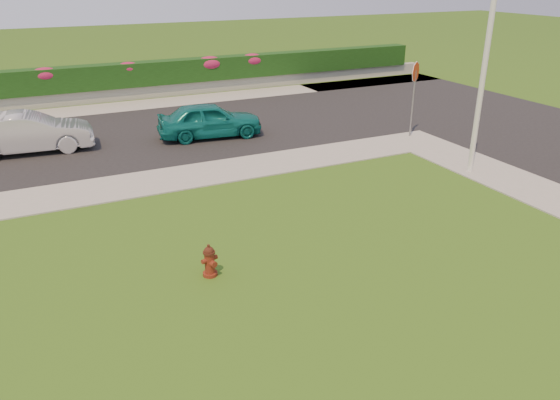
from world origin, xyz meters
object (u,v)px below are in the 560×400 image
utility_pole (482,84)px  stop_sign (415,81)px  fire_hydrant (210,261)px  sedan_silver (29,133)px  sedan_teal (210,120)px

utility_pole → stop_sign: utility_pole is taller
fire_hydrant → utility_pole: bearing=-1.8°
sedan_silver → utility_pole: (12.03, -7.87, 1.99)m
sedan_teal → sedan_silver: 6.11m
fire_hydrant → sedan_silver: 10.67m
fire_hydrant → stop_sign: (9.95, 6.30, 1.74)m
sedan_silver → utility_pole: utility_pole is taller
utility_pole → stop_sign: bearing=79.1°
sedan_silver → stop_sign: 13.46m
fire_hydrant → utility_pole: size_ratio=0.13×
sedan_teal → stop_sign: bearing=-107.4°
fire_hydrant → sedan_teal: 9.93m
utility_pole → stop_sign: size_ratio=1.95×
stop_sign → sedan_teal: bearing=144.9°
utility_pole → stop_sign: 4.01m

